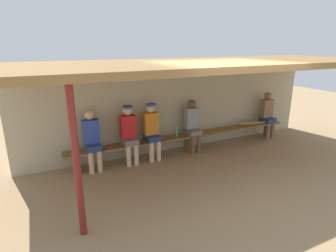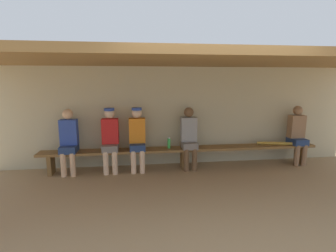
# 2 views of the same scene
# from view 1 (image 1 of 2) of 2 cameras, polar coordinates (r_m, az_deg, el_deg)

# --- Properties ---
(ground_plane) EXTENTS (24.00, 24.00, 0.00)m
(ground_plane) POSITION_cam_1_polar(r_m,az_deg,el_deg) (5.96, 11.63, -10.22)
(ground_plane) COLOR #9E7F59
(back_wall) EXTENTS (8.00, 0.20, 2.20)m
(back_wall) POSITION_cam_1_polar(r_m,az_deg,el_deg) (7.18, 2.46, 4.11)
(back_wall) COLOR #B7AD8C
(back_wall) RESTS_ON ground
(dugout_roof) EXTENTS (8.00, 2.80, 0.12)m
(dugout_roof) POSITION_cam_1_polar(r_m,az_deg,el_deg) (5.91, 8.75, 12.60)
(dugout_roof) COLOR olive
(dugout_roof) RESTS_ON back_wall
(support_post) EXTENTS (0.10, 0.10, 2.20)m
(support_post) POSITION_cam_1_polar(r_m,az_deg,el_deg) (3.95, -18.35, -7.55)
(support_post) COLOR maroon
(support_post) RESTS_ON ground
(bench) EXTENTS (6.00, 0.36, 0.46)m
(bench) POSITION_cam_1_polar(r_m,az_deg,el_deg) (6.99, 4.14, -2.34)
(bench) COLOR brown
(bench) RESTS_ON ground
(player_shirtless_tan) EXTENTS (0.34, 0.42, 1.34)m
(player_shirtless_tan) POSITION_cam_1_polar(r_m,az_deg,el_deg) (6.95, 5.09, 0.49)
(player_shirtless_tan) COLOR slate
(player_shirtless_tan) RESTS_ON ground
(player_rightmost) EXTENTS (0.34, 0.42, 1.34)m
(player_rightmost) POSITION_cam_1_polar(r_m,az_deg,el_deg) (6.11, -15.47, -2.40)
(player_rightmost) COLOR navy
(player_rightmost) RESTS_ON ground
(player_near_post) EXTENTS (0.34, 0.42, 1.34)m
(player_near_post) POSITION_cam_1_polar(r_m,az_deg,el_deg) (6.47, -3.37, -0.57)
(player_near_post) COLOR navy
(player_near_post) RESTS_ON ground
(player_in_red) EXTENTS (0.34, 0.42, 1.34)m
(player_in_red) POSITION_cam_1_polar(r_m,az_deg,el_deg) (6.29, -8.07, -1.23)
(player_in_red) COLOR slate
(player_in_red) RESTS_ON ground
(player_in_blue) EXTENTS (0.34, 0.42, 1.34)m
(player_in_blue) POSITION_cam_1_polar(r_m,az_deg,el_deg) (8.50, 19.90, 2.55)
(player_in_blue) COLOR navy
(player_in_blue) RESTS_ON ground
(water_bottle_clear) EXTENTS (0.06, 0.06, 0.24)m
(water_bottle_clear) POSITION_cam_1_polar(r_m,az_deg,el_deg) (6.81, 1.85, -1.19)
(water_bottle_clear) COLOR green
(water_bottle_clear) RESTS_ON bench
(baseball_bat) EXTENTS (0.77, 0.23, 0.07)m
(baseball_bat) POSITION_cam_1_polar(r_m,az_deg,el_deg) (8.18, 17.08, 0.57)
(baseball_bat) COLOR #B28C33
(baseball_bat) RESTS_ON bench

